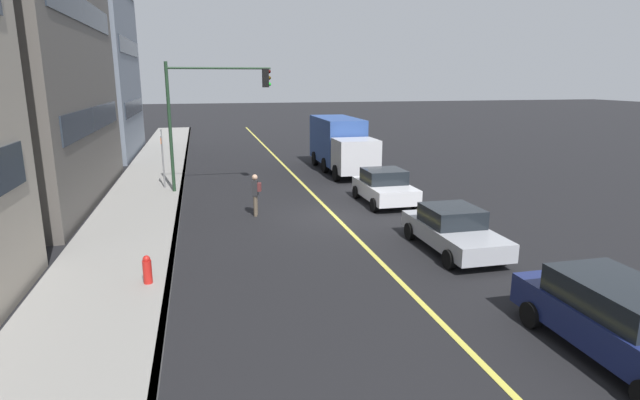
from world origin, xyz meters
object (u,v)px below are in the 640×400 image
car_navy (621,320)px  car_white (384,187)px  car_silver (453,229)px  truck_blue (340,143)px  pedestrian_with_backpack (256,192)px  street_sign_post (163,155)px  fire_hydrant (148,272)px  traffic_light_mast (208,104)px

car_navy → car_white: size_ratio=1.23×
car_silver → truck_blue: 15.30m
car_white → pedestrian_with_backpack: 5.97m
street_sign_post → car_silver: bearing=-140.0°
street_sign_post → fire_hydrant: bearing=-178.6°
traffic_light_mast → street_sign_post: 3.57m
street_sign_post → traffic_light_mast: bearing=-111.4°
car_silver → car_navy: (-6.81, -0.11, 0.10)m
fire_hydrant → traffic_light_mast: bearing=-9.8°
car_white → truck_blue: (8.62, -0.32, 0.91)m
car_navy → traffic_light_mast: bearing=23.3°
traffic_light_mast → car_navy: bearing=-156.7°
pedestrian_with_backpack → fire_hydrant: bearing=151.6°
car_silver → car_white: car_white is taller
car_silver → street_sign_post: street_sign_post is taller
car_navy → fire_hydrant: size_ratio=5.09×
pedestrian_with_backpack → traffic_light_mast: (4.94, 1.66, 3.34)m
pedestrian_with_backpack → fire_hydrant: size_ratio=1.85×
car_navy → pedestrian_with_backpack: 14.01m
pedestrian_with_backpack → traffic_light_mast: 6.19m
car_navy → truck_blue: (22.07, -0.29, 0.86)m
car_silver → traffic_light_mast: (10.81, 7.49, 3.64)m
car_silver → fire_hydrant: car_silver is taller
street_sign_post → pedestrian_with_backpack: bearing=-145.7°
pedestrian_with_backpack → traffic_light_mast: size_ratio=0.28×
car_silver → truck_blue: truck_blue is taller
fire_hydrant → truck_blue: bearing=-31.5°
car_white → fire_hydrant: size_ratio=4.14×
car_silver → car_white: size_ratio=1.15×
car_navy → car_white: bearing=0.1°
car_navy → street_sign_post: bearing=28.2°
truck_blue → traffic_light_mast: bearing=119.4°
car_navy → street_sign_post: size_ratio=1.54×
car_white → truck_blue: bearing=-2.2°
pedestrian_with_backpack → street_sign_post: bearing=34.3°
pedestrian_with_backpack → fire_hydrant: pedestrian_with_backpack is taller
car_navy → traffic_light_mast: traffic_light_mast is taller
car_navy → fire_hydrant: bearing=58.7°
car_navy → truck_blue: size_ratio=0.61×
car_navy → traffic_light_mast: 19.52m
car_silver → car_navy: bearing=-179.1°
car_white → fire_hydrant: car_white is taller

